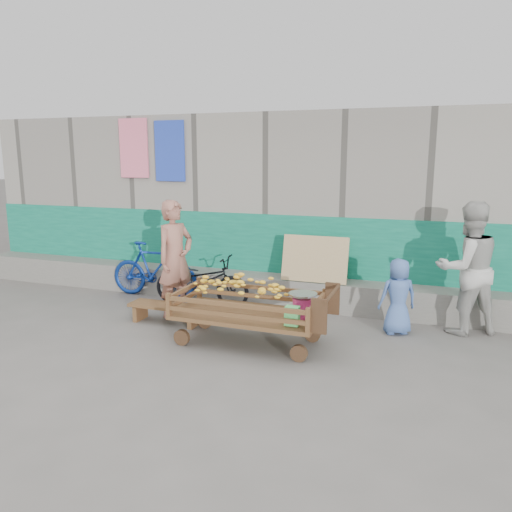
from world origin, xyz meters
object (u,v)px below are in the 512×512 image
(child, at_px, (398,296))
(bicycle_blue, at_px, (154,270))
(banana_cart, at_px, (245,300))
(vendor_man, at_px, (175,259))
(bench, at_px, (166,309))
(woman, at_px, (467,268))
(bicycle_dark, at_px, (202,281))

(child, xyz_separation_m, bicycle_blue, (-3.95, 0.44, -0.04))
(banana_cart, distance_m, vendor_man, 1.56)
(bench, bearing_deg, child, 12.30)
(woman, xyz_separation_m, bicycle_blue, (-4.78, 0.10, -0.41))
(bench, distance_m, bicycle_blue, 1.44)
(bench, height_order, bicycle_blue, bicycle_blue)
(bicycle_dark, bearing_deg, woman, -93.38)
(banana_cart, xyz_separation_m, child, (1.76, 1.02, -0.06))
(banana_cart, bearing_deg, child, 30.20)
(bench, relative_size, bicycle_dark, 0.70)
(bench, xyz_separation_m, child, (3.09, 0.67, 0.31))
(bench, distance_m, woman, 4.11)
(woman, height_order, child, woman)
(bench, distance_m, child, 3.17)
(vendor_man, xyz_separation_m, child, (3.12, 0.31, -0.35))
(woman, bearing_deg, banana_cart, 0.45)
(child, bearing_deg, bicycle_blue, -31.62)
(banana_cart, relative_size, bicycle_blue, 1.28)
(bench, xyz_separation_m, woman, (3.92, 1.02, 0.68))
(bench, bearing_deg, bicycle_dark, 83.42)
(banana_cart, height_order, child, child)
(vendor_man, bearing_deg, bicycle_dark, 6.73)
(bicycle_dark, distance_m, bicycle_blue, 0.99)
(bicycle_dark, bearing_deg, vendor_man, 161.07)
(banana_cart, relative_size, vendor_man, 1.16)
(banana_cart, relative_size, woman, 1.13)
(vendor_man, distance_m, bicycle_dark, 0.73)
(vendor_man, bearing_deg, child, -63.56)
(child, bearing_deg, bench, -12.90)
(vendor_man, xyz_separation_m, bicycle_dark, (0.14, 0.56, -0.45))
(banana_cart, height_order, bicycle_blue, bicycle_blue)
(woman, distance_m, bicycle_dark, 3.84)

